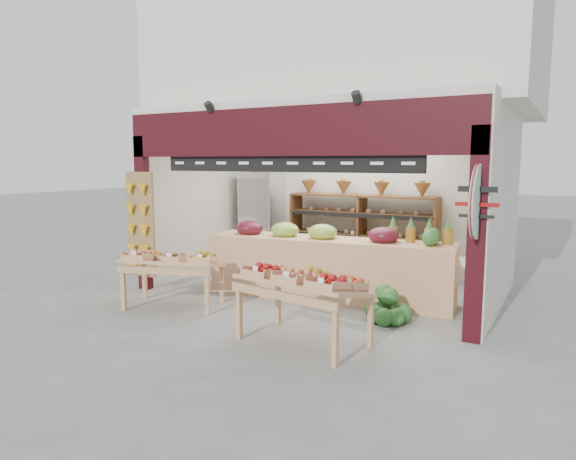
# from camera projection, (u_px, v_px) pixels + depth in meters

# --- Properties ---
(ground) EXTENTS (60.00, 60.00, 0.00)m
(ground) POSITION_uv_depth(u_px,v_px,m) (312.00, 295.00, 8.62)
(ground) COLOR slate
(ground) RESTS_ON ground
(shop_structure) EXTENTS (6.36, 5.12, 5.40)m
(shop_structure) POSITION_uv_depth(u_px,v_px,m) (352.00, 69.00, 9.50)
(shop_structure) COLOR silver
(shop_structure) RESTS_ON ground
(banana_board) EXTENTS (0.60, 0.15, 1.80)m
(banana_board) POSITION_uv_depth(u_px,v_px,m) (139.00, 227.00, 8.79)
(banana_board) COLOR olive
(banana_board) RESTS_ON ground
(gift_sign) EXTENTS (0.04, 0.93, 0.92)m
(gift_sign) POSITION_uv_depth(u_px,v_px,m) (477.00, 202.00, 6.07)
(gift_sign) COLOR silver
(gift_sign) RESTS_ON ground
(back_shelving) EXTENTS (2.97, 0.49, 1.84)m
(back_shelving) POSITION_uv_depth(u_px,v_px,m) (362.00, 219.00, 10.05)
(back_shelving) COLOR brown
(back_shelving) RESTS_ON ground
(refrigerator) EXTENTS (0.82, 0.82, 1.99)m
(refrigerator) POSITION_uv_depth(u_px,v_px,m) (263.00, 219.00, 11.08)
(refrigerator) COLOR silver
(refrigerator) RESTS_ON ground
(cardboard_stack) EXTENTS (1.08, 0.79, 0.72)m
(cardboard_stack) POSITION_uv_depth(u_px,v_px,m) (258.00, 263.00, 9.96)
(cardboard_stack) COLOR beige
(cardboard_stack) RESTS_ON ground
(mid_counter) EXTENTS (4.02, 1.20, 1.22)m
(mid_counter) POSITION_uv_depth(u_px,v_px,m) (328.00, 266.00, 8.31)
(mid_counter) COLOR tan
(mid_counter) RESTS_ON ground
(display_table_left) EXTENTS (1.62, 1.22, 0.94)m
(display_table_left) POSITION_uv_depth(u_px,v_px,m) (169.00, 261.00, 7.91)
(display_table_left) COLOR tan
(display_table_left) RESTS_ON ground
(display_table_right) EXTENTS (1.68, 1.11, 1.00)m
(display_table_right) POSITION_uv_depth(u_px,v_px,m) (304.00, 281.00, 6.21)
(display_table_right) COLOR tan
(display_table_right) RESTS_ON ground
(watermelon_pile) EXTENTS (0.67, 0.64, 0.49)m
(watermelon_pile) POSITION_uv_depth(u_px,v_px,m) (388.00, 309.00, 7.14)
(watermelon_pile) COLOR #194A18
(watermelon_pile) RESTS_ON ground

